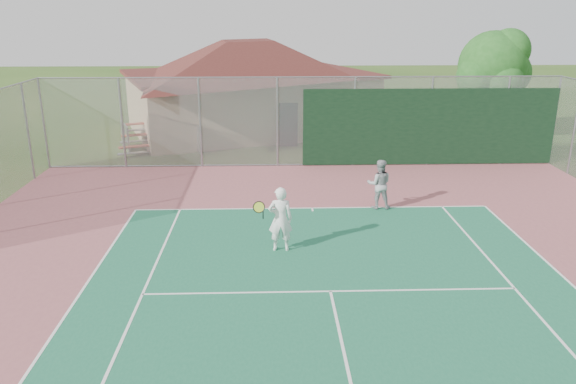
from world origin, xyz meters
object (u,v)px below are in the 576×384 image
object	(u,v)px
player_white_front	(280,220)
player_grey_back	(379,185)
bleachers	(159,136)
clubhouse	(249,77)
tree	(494,68)

from	to	relation	value
player_white_front	player_grey_back	size ratio (longest dim) A/B	1.09
player_white_front	player_grey_back	distance (m)	4.45
player_grey_back	bleachers	bearing A→B (deg)	-39.43
bleachers	clubhouse	bearing A→B (deg)	26.09
tree	player_grey_back	bearing A→B (deg)	-126.12
clubhouse	tree	xyz separation A→B (m)	(11.48, -2.66, 0.68)
clubhouse	player_white_front	distance (m)	15.66
clubhouse	player_white_front	size ratio (longest dim) A/B	8.55
clubhouse	bleachers	size ratio (longest dim) A/B	3.76
clubhouse	player_grey_back	distance (m)	13.25
player_grey_back	tree	bearing A→B (deg)	-121.39
tree	bleachers	bearing A→B (deg)	-173.78
clubhouse	player_grey_back	size ratio (longest dim) A/B	9.34
clubhouse	player_white_front	bearing A→B (deg)	-105.41
tree	player_white_front	distance (m)	16.60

